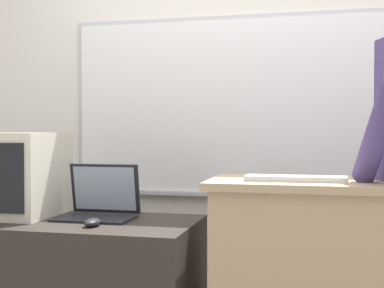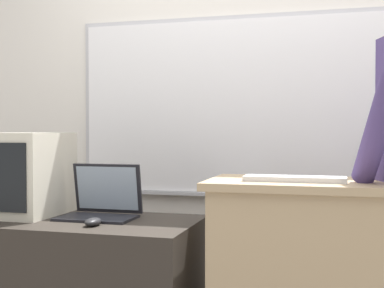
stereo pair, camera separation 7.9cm
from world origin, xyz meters
name	(u,v)px [view 1 (the left image)]	position (x,y,z in m)	size (l,w,h in m)	color
back_wall	(258,80)	(-0.01, 1.37, 1.46)	(6.40, 0.17, 2.93)	silver
laptop	(101,201)	(-0.63, 0.53, 0.85)	(0.34, 0.25, 0.24)	black
wireless_keyboard	(296,179)	(0.26, 0.34, 0.98)	(0.38, 0.11, 0.02)	silver
computer_mouse_by_laptop	(92,222)	(-0.57, 0.31, 0.79)	(0.06, 0.10, 0.03)	black
crt_monitor	(20,174)	(-1.01, 0.50, 0.96)	(0.35, 0.41, 0.39)	beige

